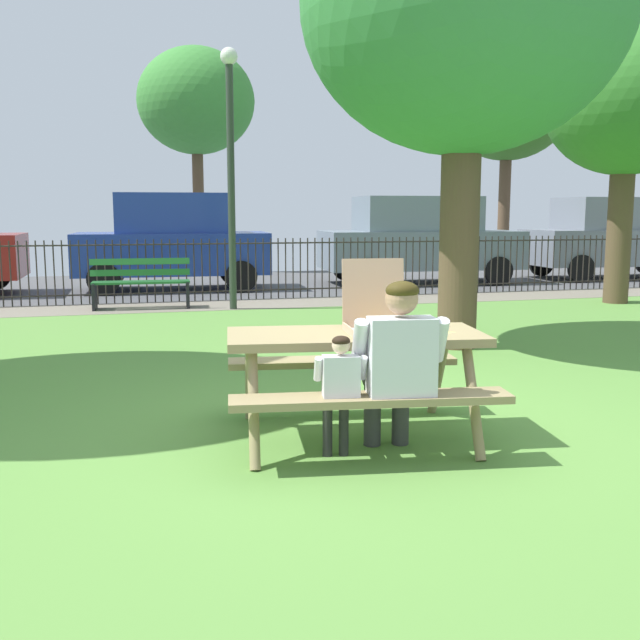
# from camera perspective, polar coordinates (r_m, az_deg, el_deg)

# --- Properties ---
(ground) EXTENTS (28.00, 12.14, 0.02)m
(ground) POSITION_cam_1_polar(r_m,az_deg,el_deg) (7.71, -1.90, -3.79)
(ground) COLOR #5F943F
(cobblestone_walkway) EXTENTS (28.00, 1.40, 0.01)m
(cobblestone_walkway) POSITION_cam_1_polar(r_m,az_deg,el_deg) (12.93, -7.20, 1.15)
(cobblestone_walkway) COLOR gray
(street_asphalt) EXTENTS (28.00, 6.13, 0.01)m
(street_asphalt) POSITION_cam_1_polar(r_m,az_deg,el_deg) (16.64, -8.91, 2.72)
(street_asphalt) COLOR #515154
(picnic_table_foreground) EXTENTS (1.98, 1.71, 0.79)m
(picnic_table_foreground) POSITION_cam_1_polar(r_m,az_deg,el_deg) (5.24, 2.74, -2.84)
(picnic_table_foreground) COLOR #99855A
(picnic_table_foreground) RESTS_ON ground
(pizza_box_open) EXTENTS (0.50, 0.53, 0.51)m
(pizza_box_open) POSITION_cam_1_polar(r_m,az_deg,el_deg) (5.23, 4.54, 0.10)
(pizza_box_open) COLOR tan
(pizza_box_open) RESTS_ON picnic_table_foreground
(pizza_slice_on_table) EXTENTS (0.27, 0.23, 0.02)m
(pizza_slice_on_table) POSITION_cam_1_polar(r_m,az_deg,el_deg) (5.28, 8.68, -0.86)
(pizza_slice_on_table) COLOR #EFCE6F
(pizza_slice_on_table) RESTS_ON picnic_table_foreground
(adult_at_table) EXTENTS (0.63, 0.63, 1.19)m
(adult_at_table) POSITION_cam_1_polar(r_m,az_deg,el_deg) (4.79, 6.05, -3.24)
(adult_at_table) COLOR #393939
(adult_at_table) RESTS_ON ground
(child_at_table) EXTENTS (0.35, 0.34, 0.85)m
(child_at_table) POSITION_cam_1_polar(r_m,az_deg,el_deg) (4.72, 1.51, -5.12)
(child_at_table) COLOR #292929
(child_at_table) RESTS_ON ground
(iron_fence_streetside) EXTENTS (20.54, 0.03, 1.12)m
(iron_fence_streetside) POSITION_cam_1_polar(r_m,az_deg,el_deg) (13.56, -7.63, 3.92)
(iron_fence_streetside) COLOR #2D2823
(iron_fence_streetside) RESTS_ON ground
(park_bench_center) EXTENTS (1.62, 0.54, 0.85)m
(park_bench_center) POSITION_cam_1_polar(r_m,az_deg,el_deg) (12.64, -13.68, 2.73)
(park_bench_center) COLOR #22642E
(park_bench_center) RESTS_ON ground
(lamp_post_walkway) EXTENTS (0.28, 0.28, 4.20)m
(lamp_post_walkway) POSITION_cam_1_polar(r_m,az_deg,el_deg) (12.29, -6.94, 12.72)
(lamp_post_walkway) COLOR #2D382D
(lamp_post_walkway) RESTS_ON ground
(tree_near_table) EXTENTS (2.82, 2.82, 4.77)m
(tree_near_table) POSITION_cam_1_polar(r_m,az_deg,el_deg) (14.20, 22.66, 15.23)
(tree_near_table) COLOR brown
(tree_near_table) RESTS_ON ground
(tree_midground_right) EXTENTS (3.76, 3.76, 5.64)m
(tree_midground_right) POSITION_cam_1_polar(r_m,az_deg,el_deg) (9.16, 11.21, 22.78)
(tree_midground_right) COLOR brown
(tree_midground_right) RESTS_ON ground
(parked_car_center) EXTENTS (3.98, 1.99, 1.98)m
(parked_car_center) POSITION_cam_1_polar(r_m,az_deg,el_deg) (15.54, -11.37, 6.02)
(parked_car_center) COLOR navy
(parked_car_center) RESTS_ON ground
(parked_car_right) EXTENTS (4.48, 2.09, 1.94)m
(parked_car_right) POSITION_cam_1_polar(r_m,az_deg,el_deg) (16.78, 7.68, 6.26)
(parked_car_right) COLOR slate
(parked_car_right) RESTS_ON ground
(parked_car_far_right) EXTENTS (4.47, 2.07, 1.94)m
(parked_car_far_right) POSITION_cam_1_polar(r_m,az_deg,el_deg) (19.32, 21.99, 6.00)
(parked_car_far_right) COLOR slate
(parked_car_far_right) RESTS_ON ground
(far_tree_midleft) EXTENTS (3.19, 3.19, 6.03)m
(far_tree_midleft) POSITION_cam_1_polar(r_m,az_deg,el_deg) (21.23, -9.57, 16.30)
(far_tree_midleft) COLOR brown
(far_tree_midleft) RESTS_ON ground
(far_tree_center) EXTENTS (3.96, 3.96, 6.72)m
(far_tree_center) POSITION_cam_1_polar(r_m,az_deg,el_deg) (24.07, 14.34, 16.05)
(far_tree_center) COLOR brown
(far_tree_center) RESTS_ON ground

